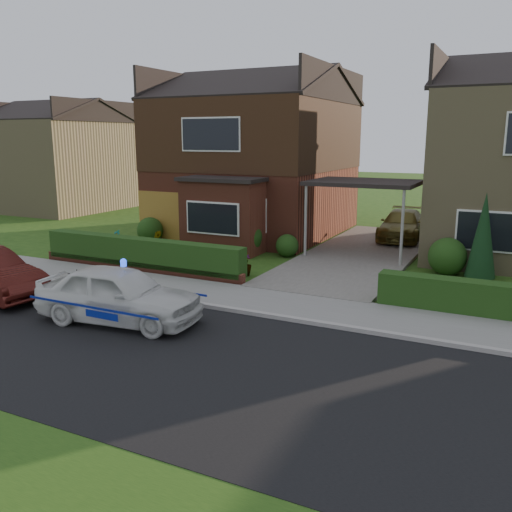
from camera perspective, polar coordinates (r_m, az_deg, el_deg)
The scene contains 21 objects.
ground at distance 10.68m, azimuth -5.29°, elevation -11.36°, with size 120.00×120.00×0.00m, color #214712.
road at distance 10.68m, azimuth -5.29°, elevation -11.36°, with size 60.00×6.00×0.02m, color black.
kerb at distance 13.17m, azimuth 1.69°, elevation -6.36°, with size 60.00×0.16×0.12m, color #9E9993.
sidewalk at distance 14.09m, azimuth 3.48°, elevation -5.15°, with size 60.00×2.00×0.10m, color slate.
driveway at distance 20.43m, azimuth 11.04°, elevation 0.20°, with size 3.80×12.00×0.12m, color #666059.
house_left at distance 24.77m, azimuth 0.03°, elevation 11.28°, with size 7.50×9.53×7.25m.
carport_link at distance 20.00m, azimuth 11.31°, elevation 7.46°, with size 3.80×3.00×2.77m.
garage_door at distance 22.90m, azimuth -9.94°, elevation 4.06°, with size 2.20×0.10×2.10m, color olive.
dwarf_wall at distance 17.96m, azimuth -12.27°, elevation -1.14°, with size 7.70×0.25×0.36m, color brown.
hedge_left at distance 18.11m, azimuth -11.95°, elevation -1.59°, with size 7.50×0.55×0.90m, color #193410.
shrub_left_far at distance 22.76m, azimuth -11.09°, elevation 2.67°, with size 1.08×1.08×1.08m, color #193410.
shrub_left_mid at distance 20.18m, azimuth -1.21°, elevation 2.02°, with size 1.32×1.32×1.32m, color #193410.
shrub_left_near at distance 19.82m, azimuth 3.30°, elevation 1.10°, with size 0.84×0.84×0.84m, color #193410.
shrub_right_near at distance 18.19m, azimuth 19.50°, elevation -0.04°, with size 1.20×1.20×1.20m, color #193410.
conifer_a at distance 17.78m, azimuth 22.77°, elevation 1.73°, with size 0.90×0.90×2.60m, color black.
neighbour_left at distance 35.03m, azimuth -19.93°, elevation 8.89°, with size 6.50×7.00×5.20m, color tan.
police_car at distance 13.12m, azimuth -14.25°, elevation -4.00°, with size 3.66×4.13×1.52m.
driveway_car at distance 23.50m, azimuth 15.14°, elevation 3.19°, with size 1.65×4.07×1.18m, color brown.
potted_plant_a at distance 21.97m, azimuth -14.44°, elevation 1.69°, with size 0.38×0.26×0.73m, color gray.
potted_plant_b at distance 21.20m, azimuth -10.47°, elevation 1.59°, with size 0.43×0.35×0.79m, color gray.
potted_plant_c at distance 17.06m, azimuth -1.20°, elevation -0.80°, with size 0.45×0.45×0.80m, color gray.
Camera 1 is at (5.18, -8.30, 4.29)m, focal length 38.00 mm.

